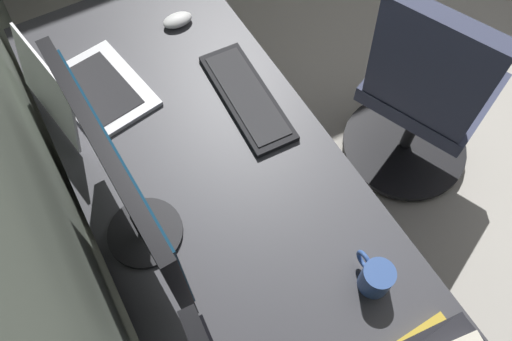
# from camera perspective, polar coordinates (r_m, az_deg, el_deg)

# --- Properties ---
(desk) EXTENTS (2.04, 0.72, 0.73)m
(desk) POSITION_cam_1_polar(r_m,az_deg,el_deg) (1.40, -1.79, -6.65)
(desk) COLOR #38383D
(desk) RESTS_ON ground
(drawer_pedestal) EXTENTS (0.40, 0.51, 0.69)m
(drawer_pedestal) POSITION_cam_1_polar(r_m,az_deg,el_deg) (1.85, -8.12, -1.07)
(drawer_pedestal) COLOR #38383D
(drawer_pedestal) RESTS_ON ground
(monitor_primary) EXTENTS (0.58, 0.20, 0.47)m
(monitor_primary) POSITION_cam_1_polar(r_m,az_deg,el_deg) (1.12, -15.11, -1.73)
(monitor_primary) COLOR black
(monitor_primary) RESTS_ON desk
(laptop_leftmost) EXTENTS (0.38, 0.34, 0.24)m
(laptop_leftmost) POSITION_cam_1_polar(r_m,az_deg,el_deg) (1.59, -19.63, 8.85)
(laptop_leftmost) COLOR silver
(laptop_leftmost) RESTS_ON desk
(keyboard_main) EXTENTS (0.43, 0.16, 0.02)m
(keyboard_main) POSITION_cam_1_polar(r_m,az_deg,el_deg) (1.54, -1.06, 8.55)
(keyboard_main) COLOR black
(keyboard_main) RESTS_ON desk
(mouse_main) EXTENTS (0.06, 0.10, 0.03)m
(mouse_main) POSITION_cam_1_polar(r_m,az_deg,el_deg) (1.78, -9.07, 16.80)
(mouse_main) COLOR silver
(mouse_main) RESTS_ON desk
(coffee_mug) EXTENTS (0.12, 0.08, 0.09)m
(coffee_mug) POSITION_cam_1_polar(r_m,az_deg,el_deg) (1.27, 13.66, -11.91)
(coffee_mug) COLOR #335193
(coffee_mug) RESTS_ON desk
(office_chair) EXTENTS (0.57, 0.61, 0.97)m
(office_chair) POSITION_cam_1_polar(r_m,az_deg,el_deg) (2.00, 18.74, 7.75)
(office_chair) COLOR #383D56
(office_chair) RESTS_ON ground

